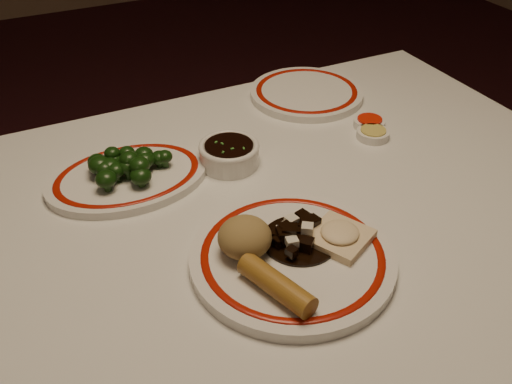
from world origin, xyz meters
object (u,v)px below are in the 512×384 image
object	(u,v)px
dining_table	(280,248)
spring_roll	(276,285)
main_plate	(292,257)
broccoli_plate	(128,177)
broccoli_pile	(125,165)
rice_mound	(245,237)
soy_bowl	(229,155)
fried_wonton	(340,235)
stirfry_heap	(297,235)

from	to	relation	value
dining_table	spring_roll	bearing A→B (deg)	-120.41
main_plate	broccoli_plate	world-z (taller)	main_plate
broccoli_plate	broccoli_pile	world-z (taller)	broccoli_pile
rice_mound	spring_roll	bearing A→B (deg)	-88.46
dining_table	soy_bowl	world-z (taller)	soy_bowl
soy_bowl	rice_mound	bearing A→B (deg)	-109.03
soy_bowl	fried_wonton	bearing A→B (deg)	-79.87
spring_roll	dining_table	bearing A→B (deg)	41.73
fried_wonton	spring_roll	bearing A→B (deg)	-158.23
spring_roll	broccoli_plate	xyz separation A→B (m)	(-0.10, 0.37, -0.03)
fried_wonton	broccoli_pile	world-z (taller)	broccoli_pile
spring_roll	stirfry_heap	distance (m)	0.11
broccoli_plate	stirfry_heap	bearing A→B (deg)	-58.41
rice_mound	main_plate	bearing A→B (deg)	-28.81
stirfry_heap	broccoli_plate	size ratio (longest dim) A/B	0.40
dining_table	rice_mound	xyz separation A→B (m)	(-0.11, -0.09, 0.14)
broccoli_pile	soy_bowl	bearing A→B (deg)	-7.70
rice_mound	fried_wonton	size ratio (longest dim) A/B	0.70
rice_mound	broccoli_plate	world-z (taller)	rice_mound
main_plate	spring_roll	size ratio (longest dim) A/B	3.22
rice_mound	spring_roll	distance (m)	0.09
rice_mound	spring_roll	size ratio (longest dim) A/B	0.65
main_plate	fried_wonton	bearing A→B (deg)	-4.25
main_plate	fried_wonton	world-z (taller)	fried_wonton
main_plate	broccoli_pile	size ratio (longest dim) A/B	2.68
dining_table	rice_mound	bearing A→B (deg)	-140.21
rice_mound	broccoli_plate	distance (m)	0.30
dining_table	broccoli_plate	bearing A→B (deg)	138.34
broccoli_plate	main_plate	bearing A→B (deg)	-63.19
stirfry_heap	soy_bowl	size ratio (longest dim) A/B	1.05
stirfry_heap	broccoli_plate	xyz separation A→B (m)	(-0.18, 0.29, -0.02)
stirfry_heap	dining_table	bearing A→B (deg)	73.06
broccoli_pile	rice_mound	bearing A→B (deg)	-70.06
dining_table	broccoli_plate	world-z (taller)	broccoli_plate
spring_roll	soy_bowl	world-z (taller)	spring_roll
main_plate	rice_mound	size ratio (longest dim) A/B	4.92
main_plate	soy_bowl	distance (m)	0.28
broccoli_pile	main_plate	bearing A→B (deg)	-62.48
fried_wonton	soy_bowl	world-z (taller)	same
stirfry_heap	rice_mound	bearing A→B (deg)	173.12
main_plate	dining_table	bearing A→B (deg)	68.08
fried_wonton	broccoli_plate	world-z (taller)	fried_wonton
broccoli_plate	broccoli_pile	size ratio (longest dim) A/B	1.99
main_plate	broccoli_pile	world-z (taller)	broccoli_pile
main_plate	rice_mound	distance (m)	0.08
fried_wonton	broccoli_plate	bearing A→B (deg)	126.40
spring_roll	broccoli_plate	distance (m)	0.38
broccoli_pile	spring_roll	bearing A→B (deg)	-74.48
rice_mound	fried_wonton	distance (m)	0.14
fried_wonton	stirfry_heap	distance (m)	0.06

